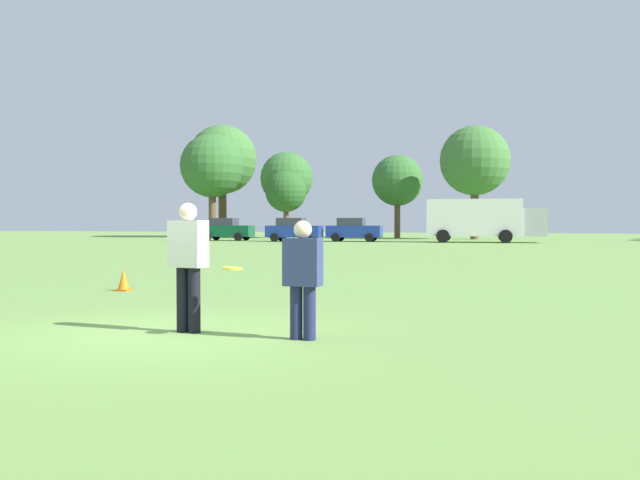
{
  "coord_description": "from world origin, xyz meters",
  "views": [
    {
      "loc": [
        4.76,
        -8.59,
        1.51
      ],
      "look_at": [
        1.27,
        2.88,
        1.21
      ],
      "focal_mm": 40.3,
      "sensor_mm": 36.0,
      "label": 1
    }
  ],
  "objects_px": {
    "traffic_cone": "(123,280)",
    "player_defender": "(303,273)",
    "parked_car_mid_left": "(294,230)",
    "bystander_field_marshal": "(189,230)",
    "parked_car_near_left": "(226,229)",
    "parked_car_center": "(354,230)",
    "box_truck": "(483,219)",
    "frisbee": "(232,268)",
    "player_thrower": "(188,259)"
  },
  "relations": [
    {
      "from": "parked_car_mid_left",
      "to": "bystander_field_marshal",
      "type": "distance_m",
      "value": 8.57
    },
    {
      "from": "player_defender",
      "to": "box_truck",
      "type": "height_order",
      "value": "box_truck"
    },
    {
      "from": "traffic_cone",
      "to": "bystander_field_marshal",
      "type": "bearing_deg",
      "value": 115.0
    },
    {
      "from": "player_defender",
      "to": "frisbee",
      "type": "bearing_deg",
      "value": -172.74
    },
    {
      "from": "frisbee",
      "to": "parked_car_near_left",
      "type": "distance_m",
      "value": 49.25
    },
    {
      "from": "traffic_cone",
      "to": "player_defender",
      "type": "bearing_deg",
      "value": -41.07
    },
    {
      "from": "parked_car_near_left",
      "to": "bystander_field_marshal",
      "type": "relative_size",
      "value": 2.58
    },
    {
      "from": "parked_car_center",
      "to": "frisbee",
      "type": "bearing_deg",
      "value": -77.72
    },
    {
      "from": "parked_car_mid_left",
      "to": "box_truck",
      "type": "bearing_deg",
      "value": 6.53
    },
    {
      "from": "player_thrower",
      "to": "box_truck",
      "type": "distance_m",
      "value": 45.12
    },
    {
      "from": "player_thrower",
      "to": "parked_car_center",
      "type": "xyz_separation_m",
      "value": [
        -9.08,
        44.96,
        -0.08
      ]
    },
    {
      "from": "frisbee",
      "to": "parked_car_mid_left",
      "type": "relative_size",
      "value": 0.06
    },
    {
      "from": "parked_car_center",
      "to": "box_truck",
      "type": "height_order",
      "value": "box_truck"
    },
    {
      "from": "parked_car_near_left",
      "to": "box_truck",
      "type": "xyz_separation_m",
      "value": [
        20.33,
        0.53,
        0.83
      ]
    },
    {
      "from": "player_defender",
      "to": "parked_car_near_left",
      "type": "distance_m",
      "value": 49.54
    },
    {
      "from": "player_defender",
      "to": "parked_car_mid_left",
      "type": "xyz_separation_m",
      "value": [
        -15.18,
        43.61,
        0.07
      ]
    },
    {
      "from": "player_defender",
      "to": "parked_car_center",
      "type": "bearing_deg",
      "value": 103.43
    },
    {
      "from": "player_defender",
      "to": "parked_car_mid_left",
      "type": "bearing_deg",
      "value": 109.19
    },
    {
      "from": "bystander_field_marshal",
      "to": "box_truck",
      "type": "bearing_deg",
      "value": 22.3
    },
    {
      "from": "box_truck",
      "to": "bystander_field_marshal",
      "type": "distance_m",
      "value": 21.39
    },
    {
      "from": "box_truck",
      "to": "parked_car_near_left",
      "type": "bearing_deg",
      "value": -178.51
    },
    {
      "from": "parked_car_center",
      "to": "parked_car_near_left",
      "type": "bearing_deg",
      "value": -177.92
    },
    {
      "from": "parked_car_mid_left",
      "to": "box_truck",
      "type": "xyz_separation_m",
      "value": [
        14.18,
        1.62,
        0.83
      ]
    },
    {
      "from": "parked_car_near_left",
      "to": "traffic_cone",
      "type": "bearing_deg",
      "value": -68.63
    },
    {
      "from": "parked_car_near_left",
      "to": "parked_car_center",
      "type": "distance_m",
      "value": 10.57
    },
    {
      "from": "parked_car_near_left",
      "to": "player_thrower",
      "type": "bearing_deg",
      "value": -66.22
    },
    {
      "from": "traffic_cone",
      "to": "bystander_field_marshal",
      "type": "height_order",
      "value": "bystander_field_marshal"
    },
    {
      "from": "player_thrower",
      "to": "frisbee",
      "type": "height_order",
      "value": "player_thrower"
    },
    {
      "from": "bystander_field_marshal",
      "to": "player_thrower",
      "type": "bearing_deg",
      "value": -62.71
    },
    {
      "from": "frisbee",
      "to": "parked_car_center",
      "type": "xyz_separation_m",
      "value": [
        -9.84,
        45.21,
        0.02
      ]
    },
    {
      "from": "parked_car_center",
      "to": "box_truck",
      "type": "relative_size",
      "value": 0.5
    },
    {
      "from": "bystander_field_marshal",
      "to": "traffic_cone",
      "type": "bearing_deg",
      "value": -65.0
    },
    {
      "from": "player_defender",
      "to": "frisbee",
      "type": "height_order",
      "value": "player_defender"
    },
    {
      "from": "frisbee",
      "to": "player_thrower",
      "type": "bearing_deg",
      "value": 162.15
    },
    {
      "from": "parked_car_mid_left",
      "to": "parked_car_center",
      "type": "relative_size",
      "value": 1.0
    },
    {
      "from": "player_defender",
      "to": "parked_car_mid_left",
      "type": "relative_size",
      "value": 0.35
    },
    {
      "from": "frisbee",
      "to": "parked_car_near_left",
      "type": "xyz_separation_m",
      "value": [
        -20.41,
        44.83,
        0.02
      ]
    },
    {
      "from": "player_defender",
      "to": "parked_car_center",
      "type": "distance_m",
      "value": 46.36
    },
    {
      "from": "box_truck",
      "to": "bystander_field_marshal",
      "type": "relative_size",
      "value": 5.17
    },
    {
      "from": "parked_car_center",
      "to": "box_truck",
      "type": "bearing_deg",
      "value": 0.84
    },
    {
      "from": "player_defender",
      "to": "parked_car_near_left",
      "type": "height_order",
      "value": "parked_car_near_left"
    },
    {
      "from": "frisbee",
      "to": "parked_car_near_left",
      "type": "height_order",
      "value": "parked_car_near_left"
    },
    {
      "from": "parked_car_mid_left",
      "to": "bystander_field_marshal",
      "type": "height_order",
      "value": "parked_car_mid_left"
    },
    {
      "from": "player_thrower",
      "to": "player_defender",
      "type": "bearing_deg",
      "value": -4.34
    },
    {
      "from": "parked_car_near_left",
      "to": "player_defender",
      "type": "bearing_deg",
      "value": -64.49
    },
    {
      "from": "frisbee",
      "to": "bystander_field_marshal",
      "type": "bearing_deg",
      "value": 118.06
    },
    {
      "from": "parked_car_mid_left",
      "to": "parked_car_center",
      "type": "bearing_deg",
      "value": 18.52
    },
    {
      "from": "player_thrower",
      "to": "parked_car_mid_left",
      "type": "bearing_deg",
      "value": 107.24
    },
    {
      "from": "parked_car_center",
      "to": "box_truck",
      "type": "xyz_separation_m",
      "value": [
        9.76,
        0.14,
        0.83
      ]
    },
    {
      "from": "parked_car_center",
      "to": "player_thrower",
      "type": "bearing_deg",
      "value": -78.59
    }
  ]
}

